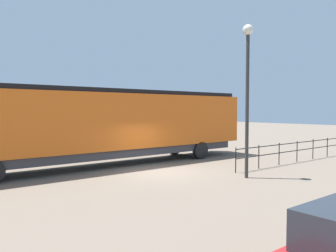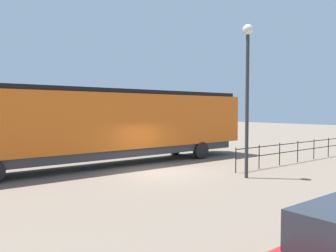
{
  "view_description": "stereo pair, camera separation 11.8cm",
  "coord_description": "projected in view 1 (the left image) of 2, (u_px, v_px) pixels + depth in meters",
  "views": [
    {
      "loc": [
        13.37,
        -10.21,
        3.12
      ],
      "look_at": [
        0.14,
        0.36,
        2.32
      ],
      "focal_mm": 36.01,
      "sensor_mm": 36.0,
      "label": 1
    },
    {
      "loc": [
        13.44,
        -10.11,
        3.12
      ],
      "look_at": [
        0.14,
        0.36,
        2.32
      ],
      "focal_mm": 36.01,
      "sensor_mm": 36.0,
      "label": 2
    }
  ],
  "objects": [
    {
      "name": "ground_plane",
      "position": [
        161.0,
        172.0,
        16.95
      ],
      "size": [
        120.0,
        120.0,
        0.0
      ],
      "primitive_type": "plane",
      "color": "#756656"
    },
    {
      "name": "locomotive",
      "position": [
        114.0,
        123.0,
        19.07
      ],
      "size": [
        2.93,
        18.91,
        4.27
      ],
      "color": "orange",
      "rests_on": "ground_plane"
    },
    {
      "name": "lamp_post",
      "position": [
        248.0,
        76.0,
        15.29
      ],
      "size": [
        0.48,
        0.48,
        6.99
      ],
      "color": "#2D2D2D",
      "rests_on": "ground_plane"
    },
    {
      "name": "platform_fence",
      "position": [
        297.0,
        148.0,
        20.2
      ],
      "size": [
        0.05,
        11.28,
        1.27
      ],
      "color": "black",
      "rests_on": "ground_plane"
    }
  ]
}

